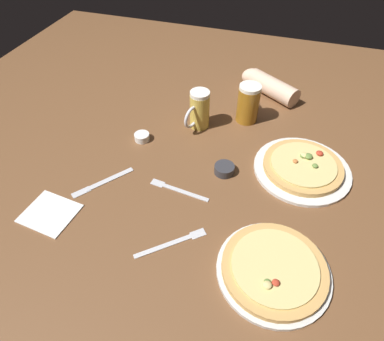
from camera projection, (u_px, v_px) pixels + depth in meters
The scene contains 12 objects.
ground_plane at pixel (192, 178), 1.14m from camera, with size 2.40×2.40×0.03m, color brown.
pizza_plate_near at pixel (274, 269), 0.86m from camera, with size 0.30×0.30×0.05m.
pizza_plate_far at pixel (302, 167), 1.13m from camera, with size 0.33×0.33×0.05m.
beer_mug_dark at pixel (199, 110), 1.26m from camera, with size 0.08×0.13×0.15m.
beer_mug_amber at pixel (248, 103), 1.30m from camera, with size 0.09×0.14×0.15m.
ramekin_sauce at pixel (224, 169), 1.13m from camera, with size 0.07×0.07×0.03m, color #333338.
ramekin_butter at pixel (142, 137), 1.25m from camera, with size 0.06×0.06×0.03m, color white.
napkin_folded at pixel (50, 213), 1.01m from camera, with size 0.15×0.13×0.01m, color white.
fork_left at pixel (172, 243), 0.94m from camera, with size 0.17×0.15×0.01m.
knife_right at pixel (103, 182), 1.10m from camera, with size 0.15×0.18×0.01m.
fork_spare at pixel (178, 190), 1.08m from camera, with size 0.21×0.04×0.01m.
diner_arm at pixel (267, 85), 1.46m from camera, with size 0.27×0.20×0.08m.
Camera 1 is at (0.24, -0.75, 0.81)m, focal length 31.05 mm.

